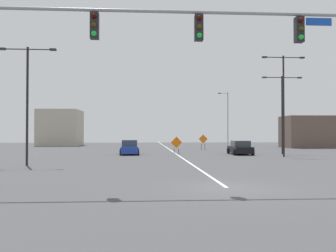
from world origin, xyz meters
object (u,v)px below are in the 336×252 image
object	(u,v)px
traffic_signal_assembly	(143,41)
car_blue_passing	(129,148)
street_lamp_mid_left	(27,95)
street_lamp_far_right	(284,97)
street_lamp_far_left	(282,107)
car_black_far	(240,148)
construction_sign_right_shoulder	(203,140)
street_lamp_near_right	(227,117)
construction_sign_median_far	(176,143)

from	to	relation	value
traffic_signal_assembly	car_blue_passing	size ratio (longest dim) A/B	3.86
street_lamp_mid_left	street_lamp_far_right	xyz separation A→B (m)	(20.89, 7.49, 0.69)
street_lamp_far_left	street_lamp_mid_left	distance (m)	25.34
street_lamp_mid_left	car_black_far	size ratio (longest dim) A/B	1.90
street_lamp_mid_left	car_blue_passing	world-z (taller)	street_lamp_mid_left
street_lamp_far_left	street_lamp_far_right	distance (m)	4.60
street_lamp_mid_left	construction_sign_right_shoulder	size ratio (longest dim) A/B	4.00
car_blue_passing	street_lamp_far_right	bearing A→B (deg)	-18.72
car_black_far	construction_sign_right_shoulder	bearing A→B (deg)	101.32
construction_sign_right_shoulder	car_blue_passing	xyz separation A→B (m)	(-9.31, -9.71, -0.59)
street_lamp_mid_left	street_lamp_far_right	distance (m)	22.21
car_black_far	car_blue_passing	bearing A→B (deg)	175.54
construction_sign_right_shoulder	street_lamp_mid_left	bearing A→B (deg)	-125.46
traffic_signal_assembly	street_lamp_far_right	world-z (taller)	street_lamp_far_right
street_lamp_near_right	car_black_far	xyz separation A→B (m)	(-4.26, -24.10, -4.35)
street_lamp_far_left	car_blue_passing	bearing A→B (deg)	177.84
street_lamp_far_left	street_lamp_far_right	size ratio (longest dim) A/B	0.87
street_lamp_far_left	street_lamp_mid_left	xyz separation A→B (m)	(-22.43, -11.78, -0.08)
street_lamp_mid_left	street_lamp_far_left	bearing A→B (deg)	27.71
street_lamp_far_left	traffic_signal_assembly	bearing A→B (deg)	-122.91
street_lamp_far_right	construction_sign_right_shoulder	bearing A→B (deg)	109.44
car_black_far	car_blue_passing	xyz separation A→B (m)	(-11.43, 0.89, 0.06)
construction_sign_median_far	car_black_far	xyz separation A→B (m)	(6.45, -1.86, -0.48)
traffic_signal_assembly	street_lamp_near_right	bearing A→B (deg)	72.94
street_lamp_far_left	street_lamp_far_right	xyz separation A→B (m)	(-1.54, -4.30, 0.61)
street_lamp_far_left	street_lamp_near_right	bearing A→B (deg)	90.77
street_lamp_mid_left	car_black_far	bearing A→B (deg)	32.77
traffic_signal_assembly	street_lamp_far_left	bearing A→B (deg)	57.09
street_lamp_far_right	car_blue_passing	world-z (taller)	street_lamp_far_right
traffic_signal_assembly	street_lamp_near_right	world-z (taller)	street_lamp_near_right
traffic_signal_assembly	street_lamp_mid_left	bearing A→B (deg)	126.72
street_lamp_mid_left	construction_sign_median_far	distance (m)	17.96
traffic_signal_assembly	street_lamp_far_left	world-z (taller)	street_lamp_far_left
street_lamp_mid_left	street_lamp_far_right	world-z (taller)	street_lamp_far_right
street_lamp_far_left	car_blue_passing	xyz separation A→B (m)	(-16.00, 0.60, -4.21)
street_lamp_mid_left	construction_sign_right_shoulder	distance (m)	27.36
traffic_signal_assembly	street_lamp_far_left	size ratio (longest dim) A/B	2.06
construction_sign_right_shoulder	street_lamp_far_left	bearing A→B (deg)	-57.00
traffic_signal_assembly	construction_sign_right_shoulder	bearing A→B (deg)	76.58
street_lamp_far_right	construction_sign_right_shoulder	world-z (taller)	street_lamp_far_right
street_lamp_far_right	street_lamp_mid_left	bearing A→B (deg)	-160.29
traffic_signal_assembly	car_blue_passing	distance (m)	23.65
construction_sign_right_shoulder	street_lamp_near_right	bearing A→B (deg)	64.72
car_black_far	car_blue_passing	world-z (taller)	car_blue_passing
construction_sign_median_far	street_lamp_near_right	bearing A→B (deg)	64.30
car_black_far	car_blue_passing	size ratio (longest dim) A/B	0.98
construction_sign_median_far	car_blue_passing	world-z (taller)	construction_sign_median_far
street_lamp_near_right	street_lamp_far_right	size ratio (longest dim) A/B	0.98
car_black_far	car_blue_passing	distance (m)	11.46
construction_sign_median_far	construction_sign_right_shoulder	xyz separation A→B (m)	(4.32, 8.73, 0.16)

